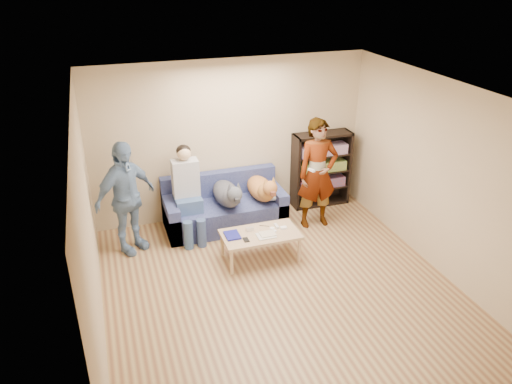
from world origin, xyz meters
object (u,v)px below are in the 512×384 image
object	(u,v)px
dog_tan	(262,189)
coffee_table	(260,236)
bookshelf	(321,168)
sofa	(224,209)
person_standing_left	(126,198)
camera_silver	(250,229)
person_seated	(187,189)
person_standing_right	(318,174)
notebook_blue	(232,235)
dog_gray	(228,194)

from	to	relation	value
dog_tan	coffee_table	xyz separation A→B (m)	(-0.37, -1.01, -0.24)
bookshelf	sofa	bearing A→B (deg)	-172.60
person_standing_left	camera_silver	xyz separation A→B (m)	(1.63, -0.72, -0.41)
dog_tan	coffee_table	distance (m)	1.10
sofa	person_seated	bearing A→B (deg)	-167.97
person_seated	person_standing_left	bearing A→B (deg)	-168.87
dog_tan	bookshelf	xyz separation A→B (m)	(1.20, 0.38, 0.06)
camera_silver	person_standing_right	bearing A→B (deg)	24.19
person_standing_right	coffee_table	size ratio (longest dim) A/B	1.62
person_seated	dog_tan	xyz separation A→B (m)	(1.20, -0.02, -0.16)
person_standing_right	dog_tan	distance (m)	0.91
person_seated	sofa	bearing A→B (deg)	12.03
notebook_blue	dog_tan	xyz separation A→B (m)	(0.77, 0.96, 0.18)
person_standing_right	sofa	world-z (taller)	person_standing_right
person_standing_left	coffee_table	bearing A→B (deg)	-57.93
person_standing_left	person_seated	bearing A→B (deg)	-21.05
camera_silver	person_seated	world-z (taller)	person_seated
person_standing_right	notebook_blue	xyz separation A→B (m)	(-1.59, -0.66, -0.46)
person_standing_right	bookshelf	distance (m)	0.81
coffee_table	sofa	bearing A→B (deg)	101.35
coffee_table	person_seated	bearing A→B (deg)	128.85
person_standing_right	dog_tan	size ratio (longest dim) A/B	1.55
person_standing_left	dog_gray	distance (m)	1.57
person_standing_left	coffee_table	distance (m)	2.00
sofa	camera_silver	bearing A→B (deg)	-83.85
dog_gray	dog_tan	xyz separation A→B (m)	(0.58, 0.03, -0.00)
notebook_blue	person_standing_left	bearing A→B (deg)	149.52
bookshelf	dog_tan	bearing A→B (deg)	-162.39
notebook_blue	person_seated	xyz separation A→B (m)	(-0.43, 0.97, 0.34)
camera_silver	notebook_blue	bearing A→B (deg)	-165.96
coffee_table	person_standing_right	bearing A→B (deg)	30.79
notebook_blue	sofa	distance (m)	1.12
person_standing_left	dog_tan	world-z (taller)	person_standing_left
person_standing_left	dog_gray	size ratio (longest dim) A/B	1.38
camera_silver	person_seated	xyz separation A→B (m)	(-0.71, 0.90, 0.33)
person_standing_left	bookshelf	bearing A→B (deg)	-22.90
person_standing_left	coffee_table	world-z (taller)	person_standing_left
person_standing_left	sofa	bearing A→B (deg)	-20.69
dog_tan	notebook_blue	bearing A→B (deg)	-128.92
person_standing_right	person_standing_left	size ratio (longest dim) A/B	1.05
notebook_blue	camera_silver	xyz separation A→B (m)	(0.28, 0.07, 0.01)
notebook_blue	coffee_table	size ratio (longest dim) A/B	0.24
sofa	person_standing_right	bearing A→B (deg)	-17.43
person_standing_right	coffee_table	world-z (taller)	person_standing_right
notebook_blue	camera_silver	bearing A→B (deg)	14.04
dog_gray	bookshelf	world-z (taller)	bookshelf
bookshelf	person_standing_left	bearing A→B (deg)	-170.72
person_standing_right	camera_silver	distance (m)	1.50
person_standing_left	bookshelf	size ratio (longest dim) A/B	1.31
coffee_table	bookshelf	size ratio (longest dim) A/B	0.85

